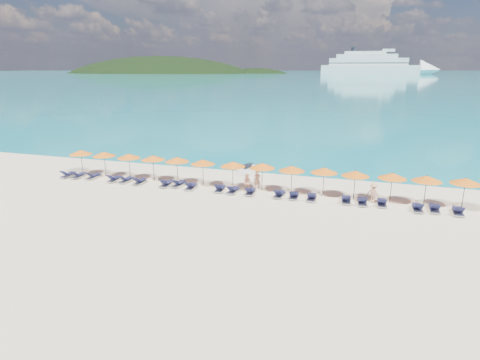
% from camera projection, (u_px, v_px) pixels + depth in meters
% --- Properties ---
extents(ground, '(1400.00, 1400.00, 0.00)m').
position_uv_depth(ground, '(227.00, 207.00, 28.54)').
color(ground, beige).
extents(sea, '(1600.00, 1300.00, 0.01)m').
position_uv_depth(sea, '(365.00, 73.00, 634.08)').
color(sea, '#1FA9B2').
rests_on(sea, ground).
extents(headland_main, '(374.00, 242.00, 126.50)m').
position_uv_depth(headland_main, '(160.00, 98.00, 621.16)').
color(headland_main, black).
rests_on(headland_main, ground).
extents(headland_small, '(162.00, 126.00, 85.50)m').
position_uv_depth(headland_small, '(256.00, 98.00, 595.29)').
color(headland_small, black).
rests_on(headland_small, ground).
extents(cruise_ship, '(149.15, 24.98, 41.49)m').
position_uv_depth(cruise_ship, '(380.00, 66.00, 527.28)').
color(cruise_ship, silver).
rests_on(cruise_ship, ground).
extents(jetski, '(1.54, 2.62, 0.88)m').
position_uv_depth(jetski, '(248.00, 170.00, 37.43)').
color(jetski, white).
rests_on(jetski, ground).
extents(beachgoer_a, '(0.67, 0.58, 1.55)m').
position_uv_depth(beachgoer_a, '(257.00, 179.00, 32.66)').
color(beachgoer_a, tan).
rests_on(beachgoer_a, ground).
extents(beachgoer_b, '(0.75, 0.44, 1.52)m').
position_uv_depth(beachgoer_b, '(247.00, 183.00, 31.75)').
color(beachgoer_b, tan).
rests_on(beachgoer_b, ground).
extents(beachgoer_c, '(1.04, 0.75, 1.47)m').
position_uv_depth(beachgoer_c, '(373.00, 193.00, 29.33)').
color(beachgoer_c, tan).
rests_on(beachgoer_c, ground).
extents(umbrella_0, '(2.10, 2.10, 2.28)m').
position_uv_depth(umbrella_0, '(81.00, 152.00, 37.02)').
color(umbrella_0, black).
rests_on(umbrella_0, ground).
extents(umbrella_1, '(2.10, 2.10, 2.28)m').
position_uv_depth(umbrella_1, '(104.00, 154.00, 36.30)').
color(umbrella_1, black).
rests_on(umbrella_1, ground).
extents(umbrella_2, '(2.10, 2.10, 2.28)m').
position_uv_depth(umbrella_2, '(129.00, 156.00, 35.51)').
color(umbrella_2, black).
rests_on(umbrella_2, ground).
extents(umbrella_3, '(2.10, 2.10, 2.28)m').
position_uv_depth(umbrella_3, '(153.00, 158.00, 34.85)').
color(umbrella_3, black).
rests_on(umbrella_3, ground).
extents(umbrella_4, '(2.10, 2.10, 2.28)m').
position_uv_depth(umbrella_4, '(177.00, 159.00, 34.17)').
color(umbrella_4, black).
rests_on(umbrella_4, ground).
extents(umbrella_5, '(2.10, 2.10, 2.28)m').
position_uv_depth(umbrella_5, '(203.00, 162.00, 33.29)').
color(umbrella_5, black).
rests_on(umbrella_5, ground).
extents(umbrella_6, '(2.10, 2.10, 2.28)m').
position_uv_depth(umbrella_6, '(233.00, 164.00, 32.53)').
color(umbrella_6, black).
rests_on(umbrella_6, ground).
extents(umbrella_7, '(2.10, 2.10, 2.28)m').
position_uv_depth(umbrella_7, '(262.00, 166.00, 32.03)').
color(umbrella_7, black).
rests_on(umbrella_7, ground).
extents(umbrella_8, '(2.10, 2.10, 2.28)m').
position_uv_depth(umbrella_8, '(292.00, 168.00, 31.14)').
color(umbrella_8, black).
rests_on(umbrella_8, ground).
extents(umbrella_9, '(2.10, 2.10, 2.28)m').
position_uv_depth(umbrella_9, '(324.00, 170.00, 30.62)').
color(umbrella_9, black).
rests_on(umbrella_9, ground).
extents(umbrella_10, '(2.10, 2.10, 2.28)m').
position_uv_depth(umbrella_10, '(356.00, 173.00, 29.71)').
color(umbrella_10, black).
rests_on(umbrella_10, ground).
extents(umbrella_11, '(2.10, 2.10, 2.28)m').
position_uv_depth(umbrella_11, '(392.00, 176.00, 29.07)').
color(umbrella_11, black).
rests_on(umbrella_11, ground).
extents(umbrella_12, '(2.10, 2.10, 2.28)m').
position_uv_depth(umbrella_12, '(427.00, 179.00, 28.35)').
color(umbrella_12, black).
rests_on(umbrella_12, ground).
extents(umbrella_13, '(2.10, 2.10, 2.28)m').
position_uv_depth(umbrella_13, '(466.00, 181.00, 27.74)').
color(umbrella_13, black).
rests_on(umbrella_13, ground).
extents(lounger_0, '(0.70, 1.73, 0.66)m').
position_uv_depth(lounger_0, '(68.00, 174.00, 36.26)').
color(lounger_0, silver).
rests_on(lounger_0, ground).
extents(lounger_1, '(0.72, 1.73, 0.66)m').
position_uv_depth(lounger_1, '(78.00, 175.00, 35.99)').
color(lounger_1, silver).
rests_on(lounger_1, ground).
extents(lounger_2, '(0.73, 1.74, 0.66)m').
position_uv_depth(lounger_2, '(93.00, 176.00, 35.79)').
color(lounger_2, silver).
rests_on(lounger_2, ground).
extents(lounger_3, '(0.74, 1.74, 0.66)m').
position_uv_depth(lounger_3, '(114.00, 179.00, 34.90)').
color(lounger_3, silver).
rests_on(lounger_3, ground).
extents(lounger_4, '(0.72, 1.73, 0.66)m').
position_uv_depth(lounger_4, '(126.00, 180.00, 34.64)').
color(lounger_4, silver).
rests_on(lounger_4, ground).
extents(lounger_5, '(0.64, 1.71, 0.66)m').
position_uv_depth(lounger_5, '(140.00, 181.00, 34.11)').
color(lounger_5, silver).
rests_on(lounger_5, ground).
extents(lounger_6, '(0.74, 1.74, 0.66)m').
position_uv_depth(lounger_6, '(166.00, 184.00, 33.47)').
color(lounger_6, silver).
rests_on(lounger_6, ground).
extents(lounger_7, '(0.76, 1.75, 0.66)m').
position_uv_depth(lounger_7, '(178.00, 184.00, 33.44)').
color(lounger_7, silver).
rests_on(lounger_7, ground).
extents(lounger_8, '(0.76, 1.75, 0.66)m').
position_uv_depth(lounger_8, '(191.00, 186.00, 32.71)').
color(lounger_8, silver).
rests_on(lounger_8, ground).
extents(lounger_9, '(0.77, 1.75, 0.66)m').
position_uv_depth(lounger_9, '(220.00, 188.00, 32.12)').
color(lounger_9, silver).
rests_on(lounger_9, ground).
extents(lounger_10, '(0.75, 1.74, 0.66)m').
position_uv_depth(lounger_10, '(233.00, 190.00, 31.71)').
color(lounger_10, silver).
rests_on(lounger_10, ground).
extents(lounger_11, '(0.70, 1.73, 0.66)m').
position_uv_depth(lounger_11, '(250.00, 191.00, 31.34)').
color(lounger_11, silver).
rests_on(lounger_11, ground).
extents(lounger_12, '(0.76, 1.75, 0.66)m').
position_uv_depth(lounger_12, '(279.00, 194.00, 30.72)').
color(lounger_12, silver).
rests_on(lounger_12, ground).
extents(lounger_13, '(0.71, 1.73, 0.66)m').
position_uv_depth(lounger_13, '(294.00, 195.00, 30.41)').
color(lounger_13, silver).
rests_on(lounger_13, ground).
extents(lounger_14, '(0.66, 1.71, 0.66)m').
position_uv_depth(lounger_14, '(312.00, 197.00, 29.98)').
color(lounger_14, silver).
rests_on(lounger_14, ground).
extents(lounger_15, '(0.76, 1.75, 0.66)m').
position_uv_depth(lounger_15, '(346.00, 200.00, 29.43)').
color(lounger_15, silver).
rests_on(lounger_15, ground).
extents(lounger_16, '(0.76, 1.74, 0.66)m').
position_uv_depth(lounger_16, '(362.00, 201.00, 29.03)').
color(lounger_16, silver).
rests_on(lounger_16, ground).
extents(lounger_17, '(0.66, 1.71, 0.66)m').
position_uv_depth(lounger_17, '(382.00, 203.00, 28.77)').
color(lounger_17, silver).
rests_on(lounger_17, ground).
extents(lounger_18, '(0.67, 1.72, 0.66)m').
position_uv_depth(lounger_18, '(418.00, 208.00, 27.76)').
color(lounger_18, silver).
rests_on(lounger_18, ground).
extents(lounger_19, '(0.70, 1.73, 0.66)m').
position_uv_depth(lounger_19, '(435.00, 208.00, 27.64)').
color(lounger_19, silver).
rests_on(lounger_19, ground).
extents(lounger_20, '(0.70, 1.73, 0.66)m').
position_uv_depth(lounger_20, '(458.00, 211.00, 27.11)').
color(lounger_20, silver).
rests_on(lounger_20, ground).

